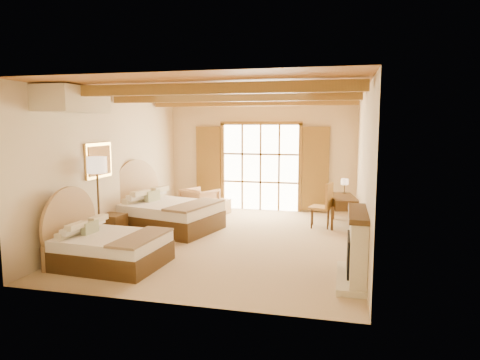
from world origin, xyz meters
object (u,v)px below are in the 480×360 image
(nightstand, at_px, (113,227))
(bed_near, at_px, (104,245))
(desk, at_px, (343,210))
(armchair, at_px, (200,202))
(bed_far, at_px, (163,212))

(nightstand, bearing_deg, bed_near, -60.39)
(desk, bearing_deg, nightstand, -160.75)
(bed_near, distance_m, nightstand, 1.72)
(bed_near, distance_m, armchair, 4.40)
(nightstand, xyz_separation_m, armchair, (1.04, 2.83, 0.10))
(bed_far, bearing_deg, desk, 33.58)
(bed_near, distance_m, desk, 5.90)
(bed_far, relative_size, desk, 1.80)
(bed_near, relative_size, desk, 1.36)
(nightstand, bearing_deg, armchair, 74.50)
(bed_far, xyz_separation_m, desk, (4.19, 1.49, -0.05))
(armchair, bearing_deg, bed_far, 103.80)
(bed_near, bearing_deg, armchair, 89.84)
(armchair, height_order, desk, armchair)
(bed_near, relative_size, nightstand, 3.39)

